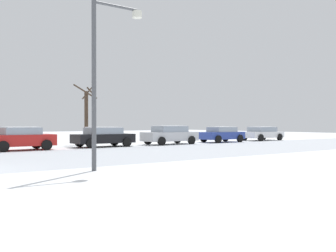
% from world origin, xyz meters
% --- Properties ---
extents(street_lamp, '(2.00, 0.36, 5.96)m').
position_xyz_m(street_lamp, '(4.55, -2.01, 3.65)').
color(street_lamp, '#4C4F54').
rests_on(street_lamp, ground).
extents(parked_car_red, '(3.86, 2.12, 1.43)m').
position_xyz_m(parked_car_red, '(5.02, 9.86, 0.74)').
color(parked_car_red, red).
rests_on(parked_car_red, ground).
extents(parked_car_black, '(4.24, 2.04, 1.38)m').
position_xyz_m(parked_car_black, '(10.62, 10.02, 0.71)').
color(parked_car_black, black).
rests_on(parked_car_black, ground).
extents(parked_car_silver, '(4.49, 2.06, 1.46)m').
position_xyz_m(parked_car_silver, '(16.22, 9.81, 0.75)').
color(parked_car_silver, silver).
rests_on(parked_car_silver, ground).
extents(parked_car_blue, '(4.08, 2.02, 1.35)m').
position_xyz_m(parked_car_blue, '(21.82, 9.81, 0.70)').
color(parked_car_blue, '#283D93').
rests_on(parked_car_blue, ground).
extents(parked_car_white, '(4.34, 2.21, 1.32)m').
position_xyz_m(parked_car_white, '(27.42, 10.11, 0.69)').
color(parked_car_white, white).
rests_on(parked_car_white, ground).
extents(tree_far_left, '(1.90, 1.90, 4.83)m').
position_xyz_m(tree_far_left, '(10.96, 13.54, 2.33)').
color(tree_far_left, '#423326').
rests_on(tree_far_left, ground).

